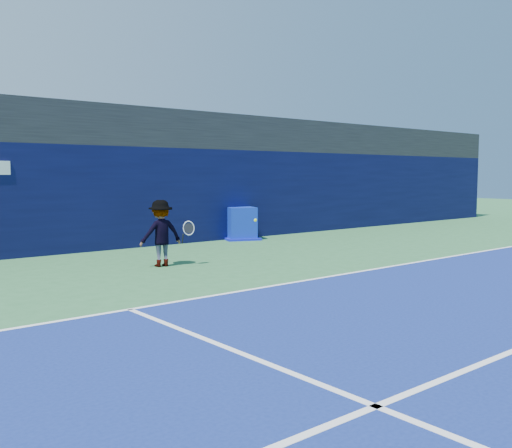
{
  "coord_description": "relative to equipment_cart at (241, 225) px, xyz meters",
  "views": [
    {
      "loc": [
        -9.17,
        -5.29,
        2.19
      ],
      "look_at": [
        -0.55,
        5.2,
        1.0
      ],
      "focal_mm": 40.0,
      "sensor_mm": 36.0,
      "label": 1
    }
  ],
  "objects": [
    {
      "name": "ground",
      "position": [
        -2.55,
        -9.79,
        -0.5
      ],
      "size": [
        80.0,
        80.0,
        0.0
      ],
      "primitive_type": "plane",
      "color": "#2E6739",
      "rests_on": "ground"
    },
    {
      "name": "baseline",
      "position": [
        -2.55,
        -6.79,
        -0.49
      ],
      "size": [
        24.0,
        0.1,
        0.01
      ],
      "primitive_type": "cube",
      "color": "white",
      "rests_on": "ground"
    },
    {
      "name": "stadium_band",
      "position": [
        -2.55,
        1.71,
        3.1
      ],
      "size": [
        36.0,
        3.0,
        1.2
      ],
      "primitive_type": "cube",
      "color": "black",
      "rests_on": "back_wall_assembly"
    },
    {
      "name": "back_wall_assembly",
      "position": [
        -2.56,
        0.71,
        1.01
      ],
      "size": [
        36.0,
        1.03,
        3.0
      ],
      "color": "black",
      "rests_on": "ground"
    },
    {
      "name": "equipment_cart",
      "position": [
        0.0,
        0.0,
        0.0
      ],
      "size": [
        1.47,
        1.47,
        1.09
      ],
      "color": "#0B25A6",
      "rests_on": "ground"
    },
    {
      "name": "tennis_player",
      "position": [
        -4.94,
        -3.26,
        0.3
      ],
      "size": [
        1.28,
        0.74,
        1.58
      ],
      "color": "silver",
      "rests_on": "ground"
    },
    {
      "name": "tennis_ball",
      "position": [
        -2.82,
        -4.22,
        0.56
      ],
      "size": [
        0.08,
        0.08,
        0.08
      ],
      "color": "#C3E219",
      "rests_on": "ground"
    }
  ]
}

